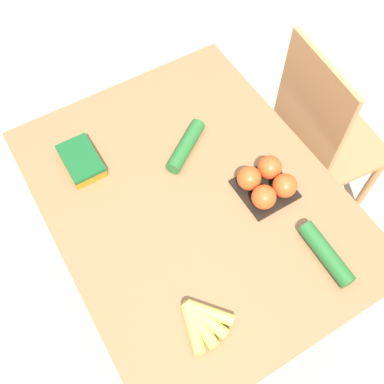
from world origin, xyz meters
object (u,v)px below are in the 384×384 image
at_px(cucumber_far, 326,254).
at_px(banana_bunch, 202,321).
at_px(carrot_bag, 81,160).
at_px(chair, 320,139).
at_px(cucumber_near, 186,146).
at_px(tomato_pack, 267,183).

bearing_deg(cucumber_far, banana_bunch, -93.26).
bearing_deg(banana_bunch, carrot_bag, -174.08).
distance_m(chair, banana_bunch, 1.02).
bearing_deg(cucumber_near, cucumber_far, 15.76).
height_order(chair, cucumber_far, chair).
distance_m(chair, carrot_bag, 1.02).
relative_size(chair, banana_bunch, 6.24).
bearing_deg(tomato_pack, cucumber_far, 3.11).
height_order(chair, cucumber_near, chair).
xyz_separation_m(carrot_bag, cucumber_near, (0.14, 0.35, -0.00)).
relative_size(carrot_bag, cucumber_near, 0.84).
distance_m(cucumber_near, cucumber_far, 0.60).
distance_m(banana_bunch, cucumber_far, 0.44).
distance_m(tomato_pack, cucumber_far, 0.30).
relative_size(chair, cucumber_far, 4.51).
distance_m(banana_bunch, tomato_pack, 0.50).
bearing_deg(carrot_bag, banana_bunch, 5.92).
bearing_deg(cucumber_far, carrot_bag, -144.54).
bearing_deg(banana_bunch, cucumber_near, 153.72).
distance_m(carrot_bag, cucumber_far, 0.88).
bearing_deg(tomato_pack, cucumber_near, -152.42).
bearing_deg(tomato_pack, banana_bunch, -57.12).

